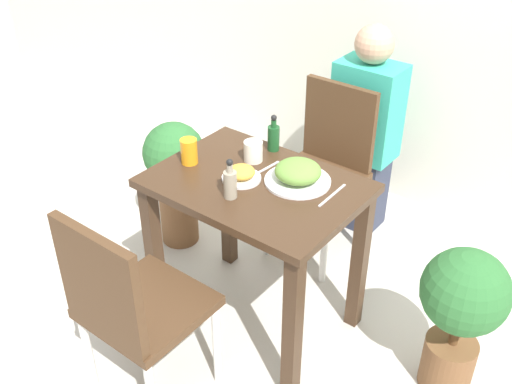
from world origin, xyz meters
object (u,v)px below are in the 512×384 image
Objects in this scene: potted_plant_right at (461,308)px; condiment_bottle at (274,137)px; chair_far at (325,162)px; side_plate at (241,174)px; drink_cup at (253,151)px; person_figure at (365,133)px; potted_plant_left at (175,171)px; sauce_bottle at (230,183)px; food_plate at (298,173)px; juice_glass at (189,151)px; chair_near at (130,305)px.

condiment_bottle is at bearing 175.09° from potted_plant_right.
potted_plant_right is (0.94, -0.49, -0.09)m from chair_far.
side_plate is at bearing -80.41° from condiment_bottle.
person_figure is at bearing 83.86° from drink_cup.
drink_cup is (-0.04, -0.54, 0.29)m from chair_far.
chair_far reaches higher than potted_plant_right.
drink_cup is at bearing -9.42° from potted_plant_left.
potted_plant_right is (0.98, 0.05, -0.38)m from drink_cup.
sauce_bottle is 0.24× the size of potted_plant_left.
food_plate reaches higher than potted_plant_right.
sauce_bottle is 0.43m from condiment_bottle.
chair_far reaches higher than potted_plant_left.
juice_glass is at bearing -168.93° from potted_plant_right.
potted_plant_left is (-0.61, -0.03, -0.38)m from condiment_bottle.
sauce_bottle is 0.15× the size of person_figure.
potted_plant_left is 1.04m from person_figure.
chair_near is 1.26m from potted_plant_right.
drink_cup is 0.13× the size of potted_plant_right.
side_plate is 0.95× the size of condiment_bottle.
sauce_bottle is at bearing -89.23° from person_figure.
food_plate is at bearing 18.40° from juice_glass.
potted_plant_right is at bearing 12.47° from side_plate.
drink_cup is (-0.06, 0.15, 0.02)m from side_plate.
chair_far is 0.62m from drink_cup.
chair_far is 0.88m from sauce_bottle.
drink_cup is (-0.04, 0.78, 0.29)m from chair_near.
chair_near is at bearing -138.52° from potted_plant_right.
chair_near is 5.35× the size of condiment_bottle.
sauce_bottle reaches higher than drink_cup.
sauce_bottle is at bearing -28.38° from potted_plant_left.
juice_glass is at bearing -138.23° from drink_cup.
sauce_bottle reaches higher than potted_plant_right.
chair_near is 5.35× the size of sauce_bottle.
juice_glass is at bearing -161.60° from food_plate.
drink_cup reaches higher than potted_plant_left.
side_plate is at bearing -167.53° from potted_plant_right.
juice_glass is (-0.26, -0.03, 0.03)m from side_plate.
side_plate is 0.14× the size of person_figure.
condiment_bottle reaches higher than drink_cup.
side_plate reaches higher than potted_plant_left.
chair_far is at bearing -90.20° from chair_near.
chair_near is 1.33× the size of potted_plant_right.
sauce_bottle is (0.05, -0.13, 0.04)m from side_plate.
food_plate is 3.00× the size of drink_cup.
juice_glass is (-0.25, -0.73, 0.30)m from chair_far.
juice_glass is (-0.24, 0.60, 0.30)m from chair_near.
side_plate is at bearing 110.63° from sauce_bottle.
food_plate is at bearing -173.77° from potted_plant_right.
person_figure is (-0.02, 1.14, -0.25)m from sauce_bottle.
condiment_bottle is 1.05m from potted_plant_right.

